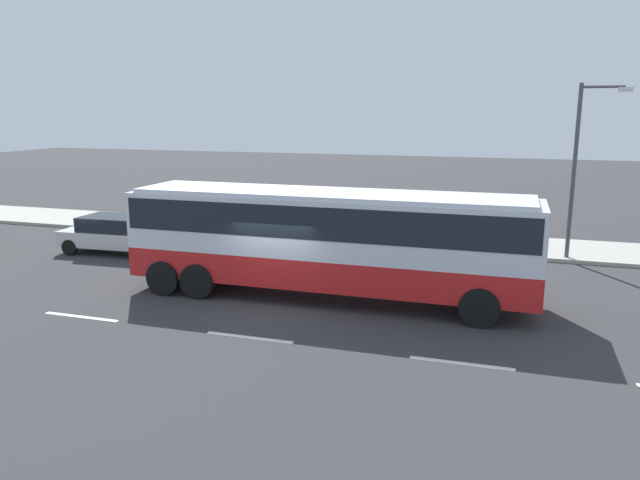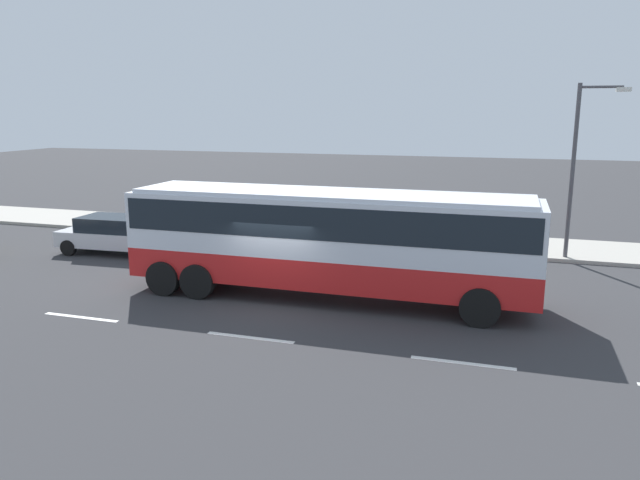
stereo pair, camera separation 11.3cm
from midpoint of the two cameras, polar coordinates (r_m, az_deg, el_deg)
The scene contains 8 objects.
ground_plane at distance 18.50m, azimuth -4.17°, elevation -5.96°, with size 120.00×120.00×0.00m, color #333335.
sidewalk_curb at distance 27.59m, azimuth 3.34°, elevation 0.31°, with size 80.00×4.00×0.15m, color #A8A399.
lane_centreline at distance 17.00m, azimuth -14.37°, elevation -7.99°, with size 28.25×0.16×0.01m.
coach_bus at distance 18.45m, azimuth 0.55°, elevation 0.69°, with size 12.50×2.82×3.33m.
car_silver_hatch at distance 25.97m, azimuth -18.76°, elevation 0.55°, with size 4.74×2.14×1.52m.
pedestrian_near_curb at distance 26.66m, azimuth 5.40°, elevation 2.01°, with size 0.32×0.32×1.59m.
pedestrian_at_crossing at distance 25.96m, azimuth 15.50°, elevation 1.60°, with size 0.32×0.32×1.77m.
street_lamp at distance 24.82m, azimuth 23.10°, elevation 7.05°, with size 1.80×0.24×6.55m.
Camera 2 is at (6.45, -16.35, 5.77)m, focal length 33.99 mm.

